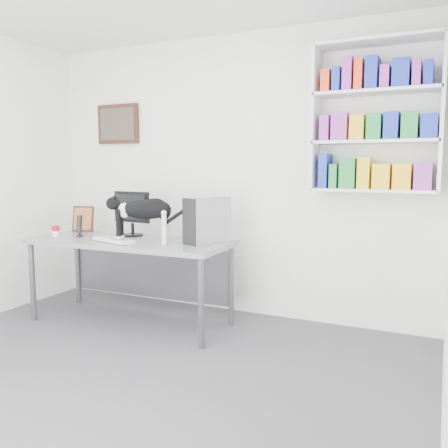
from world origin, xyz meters
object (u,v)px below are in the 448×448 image
object	(u,v)px
monitor	(132,213)
pc_tower	(207,220)
bookshelf	(376,117)
leaning_print	(83,218)
speaker	(79,225)
soup_can	(56,231)
keyboard	(114,240)
cat	(144,221)
desk	(130,282)

from	to	relation	value
monitor	pc_tower	bearing A→B (deg)	-0.08
bookshelf	leaning_print	world-z (taller)	bookshelf
bookshelf	pc_tower	size ratio (longest dim) A/B	3.05
pc_tower	speaker	size ratio (longest dim) A/B	1.88
leaning_print	soup_can	size ratio (longest dim) A/B	2.66
bookshelf	soup_can	world-z (taller)	bookshelf
keyboard	leaning_print	distance (m)	0.82
speaker	cat	distance (m)	0.80
leaning_print	desk	bearing A→B (deg)	-36.27
pc_tower	speaker	world-z (taller)	pc_tower
soup_can	speaker	bearing A→B (deg)	20.55
speaker	bookshelf	bearing A→B (deg)	6.34
leaning_print	soup_can	bearing A→B (deg)	-109.23
bookshelf	soup_can	xyz separation A→B (m)	(-2.82, -0.73, -1.02)
keyboard	cat	distance (m)	0.35
bookshelf	monitor	xyz separation A→B (m)	(-2.17, -0.38, -0.85)
desk	keyboard	xyz separation A→B (m)	(-0.06, -0.14, 0.41)
keyboard	pc_tower	world-z (taller)	pc_tower
cat	monitor	bearing A→B (deg)	118.05
bookshelf	keyboard	size ratio (longest dim) A/B	2.93
leaning_print	monitor	bearing A→B (deg)	-20.55
bookshelf	cat	distance (m)	2.13
keyboard	pc_tower	xyz separation A→B (m)	(0.79, 0.29, 0.19)
keyboard	leaning_print	world-z (taller)	leaning_print
pc_tower	soup_can	bearing A→B (deg)	-149.28
desk	cat	xyz separation A→B (m)	(0.24, -0.10, 0.59)
monitor	leaning_print	world-z (taller)	monitor
desk	pc_tower	world-z (taller)	pc_tower
pc_tower	leaning_print	bearing A→B (deg)	-163.45
keyboard	speaker	distance (m)	0.51
monitor	desk	bearing A→B (deg)	-55.99
bookshelf	soup_can	size ratio (longest dim) A/B	12.11
monitor	leaning_print	distance (m)	0.65
cat	speaker	bearing A→B (deg)	155.20
desk	monitor	bearing A→B (deg)	117.20
keyboard	soup_can	distance (m)	0.72
pc_tower	cat	xyz separation A→B (m)	(-0.49, -0.25, -0.00)
speaker	soup_can	size ratio (longest dim) A/B	2.11
monitor	bookshelf	bearing A→B (deg)	15.24
bookshelf	leaning_print	bearing A→B (deg)	-172.84
desk	speaker	size ratio (longest dim) A/B	8.65
bookshelf	leaning_print	size ratio (longest dim) A/B	4.54
pc_tower	keyboard	bearing A→B (deg)	-138.97
keyboard	pc_tower	distance (m)	0.86
soup_can	cat	bearing A→B (deg)	0.88
bookshelf	speaker	size ratio (longest dim) A/B	5.74
pc_tower	leaning_print	size ratio (longest dim) A/B	1.49
pc_tower	cat	size ratio (longest dim) A/B	0.62
bookshelf	monitor	bearing A→B (deg)	-169.96
keyboard	speaker	size ratio (longest dim) A/B	1.96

